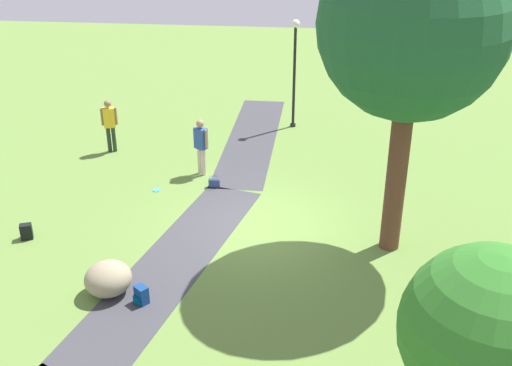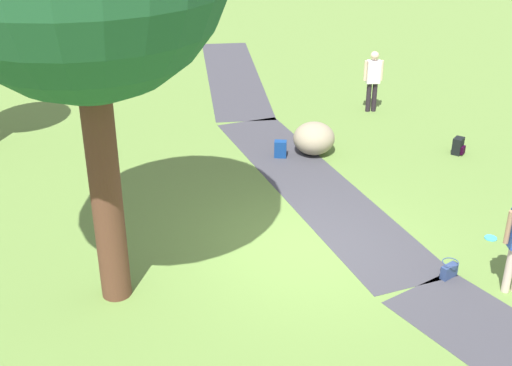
# 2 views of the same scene
# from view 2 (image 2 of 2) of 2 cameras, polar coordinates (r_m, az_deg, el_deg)

# --- Properties ---
(ground_plane) EXTENTS (48.00, 48.00, 0.00)m
(ground_plane) POSITION_cam_2_polar(r_m,az_deg,el_deg) (12.10, 3.78, -5.62)
(ground_plane) COLOR olive
(footpath_segment_mid) EXTENTS (8.16, 3.38, 0.01)m
(footpath_segment_mid) POSITION_cam_2_polar(r_m,az_deg,el_deg) (14.37, 4.79, -0.12)
(footpath_segment_mid) COLOR #3A3A40
(footpath_segment_mid) RESTS_ON ground
(footpath_segment_far) EXTENTS (7.84, 5.14, 0.01)m
(footpath_segment_far) POSITION_cam_2_polar(r_m,az_deg,el_deg) (21.49, -1.96, 9.12)
(footpath_segment_far) COLOR #3A3A40
(footpath_segment_far) RESTS_ON ground
(lawn_boulder) EXTENTS (1.40, 1.40, 0.75)m
(lawn_boulder) POSITION_cam_2_polar(r_m,az_deg,el_deg) (15.75, 4.96, 3.82)
(lawn_boulder) COLOR gray
(lawn_boulder) RESTS_ON ground
(passerby_on_path) EXTENTS (0.39, 0.46, 1.67)m
(passerby_on_path) POSITION_cam_2_polar(r_m,az_deg,el_deg) (18.42, 9.95, 8.88)
(passerby_on_path) COLOR black
(passerby_on_path) RESTS_ON ground
(handbag_on_grass) EXTENTS (0.29, 0.33, 0.31)m
(handbag_on_grass) POSITION_cam_2_polar(r_m,az_deg,el_deg) (11.70, 16.15, -7.15)
(handbag_on_grass) COLOR navy
(handbag_on_grass) RESTS_ON ground
(backpack_by_boulder) EXTENTS (0.35, 0.35, 0.40)m
(backpack_by_boulder) POSITION_cam_2_polar(r_m,az_deg,el_deg) (15.56, 2.10, 2.90)
(backpack_by_boulder) COLOR navy
(backpack_by_boulder) RESTS_ON ground
(spare_backpack_on_lawn) EXTENTS (0.33, 0.33, 0.40)m
(spare_backpack_on_lawn) POSITION_cam_2_polar(r_m,az_deg,el_deg) (16.41, 16.87, 3.02)
(spare_backpack_on_lawn) COLOR black
(spare_backpack_on_lawn) RESTS_ON ground
(frisbee_on_grass) EXTENTS (0.23, 0.23, 0.02)m
(frisbee_on_grass) POSITION_cam_2_polar(r_m,az_deg,el_deg) (13.11, 19.38, -4.44)
(frisbee_on_grass) COLOR #3BA9D1
(frisbee_on_grass) RESTS_ON ground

